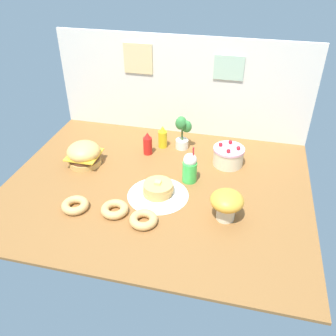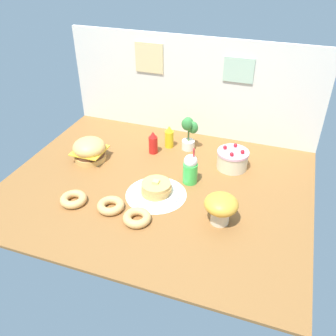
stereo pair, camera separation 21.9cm
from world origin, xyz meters
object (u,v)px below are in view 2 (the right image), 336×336
object	(u,v)px
ketchup_bottle	(153,143)
cream_soda_cup	(190,169)
donut_pink_glaze	(73,199)
pancake_stack	(156,189)
mustard_bottle	(169,137)
donut_vanilla	(137,218)
burger	(89,150)
donut_chocolate	(111,205)
potted_plant	(189,132)
mushroom_stool	(221,206)
layer_cake	(232,159)

from	to	relation	value
ketchup_bottle	cream_soda_cup	bearing A→B (deg)	-36.64
cream_soda_cup	donut_pink_glaze	xyz separation A→B (m)	(-0.68, -0.49, -0.09)
ketchup_bottle	pancake_stack	bearing A→B (deg)	-66.79
pancake_stack	mustard_bottle	size ratio (longest dim) A/B	1.70
donut_vanilla	burger	bearing A→B (deg)	139.39
burger	donut_pink_glaze	world-z (taller)	burger
donut_chocolate	donut_vanilla	bearing A→B (deg)	-13.80
burger	cream_soda_cup	distance (m)	0.85
pancake_stack	potted_plant	size ratio (longest dim) A/B	1.11
ketchup_bottle	mushroom_stool	world-z (taller)	mushroom_stool
ketchup_bottle	donut_pink_glaze	world-z (taller)	ketchup_bottle
potted_plant	mushroom_stool	world-z (taller)	potted_plant
layer_cake	potted_plant	distance (m)	0.44
donut_pink_glaze	potted_plant	distance (m)	1.10
mustard_bottle	burger	bearing A→B (deg)	-142.83
donut_chocolate	donut_pink_glaze	bearing A→B (deg)	-175.34
ketchup_bottle	potted_plant	size ratio (longest dim) A/B	0.66
donut_pink_glaze	pancake_stack	bearing A→B (deg)	28.08
mustard_bottle	mushroom_stool	xyz separation A→B (m)	(0.62, -0.80, 0.04)
burger	donut_vanilla	bearing A→B (deg)	-40.61
burger	donut_vanilla	size ratio (longest dim) A/B	1.43
potted_plant	cream_soda_cup	bearing A→B (deg)	-72.05
pancake_stack	ketchup_bottle	world-z (taller)	ketchup_bottle
donut_chocolate	mushroom_stool	world-z (taller)	mushroom_stool
burger	potted_plant	xyz separation A→B (m)	(0.70, 0.42, 0.07)
cream_soda_cup	potted_plant	distance (m)	0.48
pancake_stack	cream_soda_cup	xyz separation A→B (m)	(0.18, 0.23, 0.07)
pancake_stack	potted_plant	distance (m)	0.70
mushroom_stool	mustard_bottle	bearing A→B (deg)	127.75
pancake_stack	donut_pink_glaze	bearing A→B (deg)	-151.92
mustard_bottle	donut_chocolate	distance (m)	0.92
donut_pink_glaze	potted_plant	xyz separation A→B (m)	(0.53, 0.95, 0.13)
layer_cake	mushroom_stool	world-z (taller)	mushroom_stool
ketchup_bottle	donut_pink_glaze	bearing A→B (deg)	-108.98
burger	potted_plant	bearing A→B (deg)	31.19
donut_chocolate	mushroom_stool	size ratio (longest dim) A/B	0.85
mustard_bottle	potted_plant	world-z (taller)	potted_plant
pancake_stack	donut_pink_glaze	distance (m)	0.57
layer_cake	ketchup_bottle	world-z (taller)	ketchup_bottle
ketchup_bottle	potted_plant	bearing A→B (deg)	31.15
donut_chocolate	mushroom_stool	distance (m)	0.73
donut_chocolate	potted_plant	world-z (taller)	potted_plant
donut_vanilla	donut_pink_glaze	bearing A→B (deg)	176.40
pancake_stack	donut_chocolate	bearing A→B (deg)	-133.21
cream_soda_cup	donut_chocolate	distance (m)	0.63
layer_cake	mustard_bottle	xyz separation A→B (m)	(-0.57, 0.15, 0.02)
ketchup_bottle	donut_chocolate	distance (m)	0.78
donut_vanilla	mushroom_stool	bearing A→B (deg)	18.48
donut_vanilla	mustard_bottle	bearing A→B (deg)	96.96
donut_vanilla	mushroom_stool	world-z (taller)	mushroom_stool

